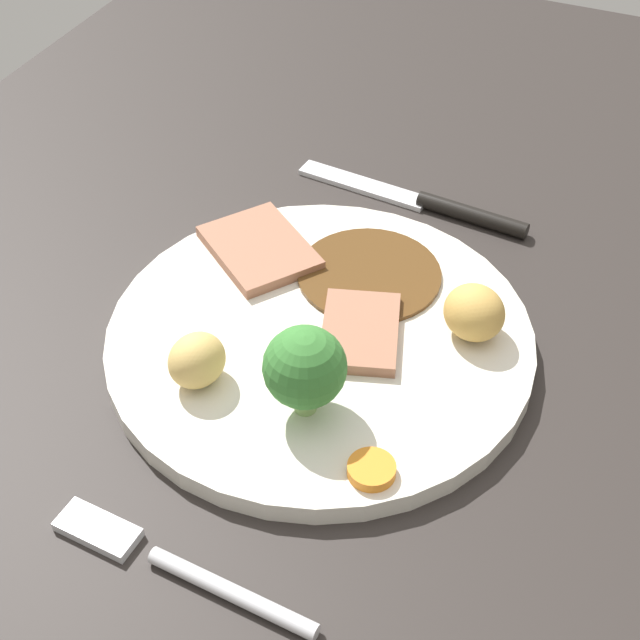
# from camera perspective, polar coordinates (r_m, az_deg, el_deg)

# --- Properties ---
(dining_table) EXTENTS (1.20, 0.84, 0.04)m
(dining_table) POSITION_cam_1_polar(r_m,az_deg,el_deg) (0.58, 0.14, -5.84)
(dining_table) COLOR #2B2623
(dining_table) RESTS_ON ground
(dinner_plate) EXTENTS (0.27, 0.27, 0.01)m
(dinner_plate) POSITION_cam_1_polar(r_m,az_deg,el_deg) (0.59, 0.00, -1.20)
(dinner_plate) COLOR silver
(dinner_plate) RESTS_ON dining_table
(gravy_pool) EXTENTS (0.10, 0.10, 0.00)m
(gravy_pool) POSITION_cam_1_polar(r_m,az_deg,el_deg) (0.63, 3.02, 2.81)
(gravy_pool) COLOR #563819
(gravy_pool) RESTS_ON dinner_plate
(meat_slice_main) EXTENTS (0.08, 0.07, 0.01)m
(meat_slice_main) POSITION_cam_1_polar(r_m,az_deg,el_deg) (0.58, 2.46, -0.71)
(meat_slice_main) COLOR #9E664C
(meat_slice_main) RESTS_ON dinner_plate
(meat_slice_under) EXTENTS (0.09, 0.10, 0.01)m
(meat_slice_under) POSITION_cam_1_polar(r_m,az_deg,el_deg) (0.64, -3.72, 4.38)
(meat_slice_under) COLOR #9E664C
(meat_slice_under) RESTS_ON dinner_plate
(roast_potato_left) EXTENTS (0.04, 0.04, 0.03)m
(roast_potato_left) POSITION_cam_1_polar(r_m,az_deg,el_deg) (0.55, -7.52, -2.45)
(roast_potato_left) COLOR #D8B260
(roast_potato_left) RESTS_ON dinner_plate
(roast_potato_right) EXTENTS (0.05, 0.05, 0.03)m
(roast_potato_right) POSITION_cam_1_polar(r_m,az_deg,el_deg) (0.58, 9.38, 0.46)
(roast_potato_right) COLOR tan
(roast_potato_right) RESTS_ON dinner_plate
(carrot_coin_front) EXTENTS (0.03, 0.03, 0.01)m
(carrot_coin_front) POSITION_cam_1_polar(r_m,az_deg,el_deg) (0.51, 3.16, -9.09)
(carrot_coin_front) COLOR orange
(carrot_coin_front) RESTS_ON dinner_plate
(broccoli_floret) EXTENTS (0.05, 0.05, 0.06)m
(broccoli_floret) POSITION_cam_1_polar(r_m,az_deg,el_deg) (0.52, -1.00, -2.93)
(broccoli_floret) COLOR #8CB766
(broccoli_floret) RESTS_ON dinner_plate
(fork) EXTENTS (0.02, 0.15, 0.01)m
(fork) POSITION_cam_1_polar(r_m,az_deg,el_deg) (0.50, -8.85, -14.58)
(fork) COLOR silver
(fork) RESTS_ON dining_table
(knife) EXTENTS (0.03, 0.19, 0.01)m
(knife) POSITION_cam_1_polar(r_m,az_deg,el_deg) (0.71, 6.75, 7.06)
(knife) COLOR black
(knife) RESTS_ON dining_table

